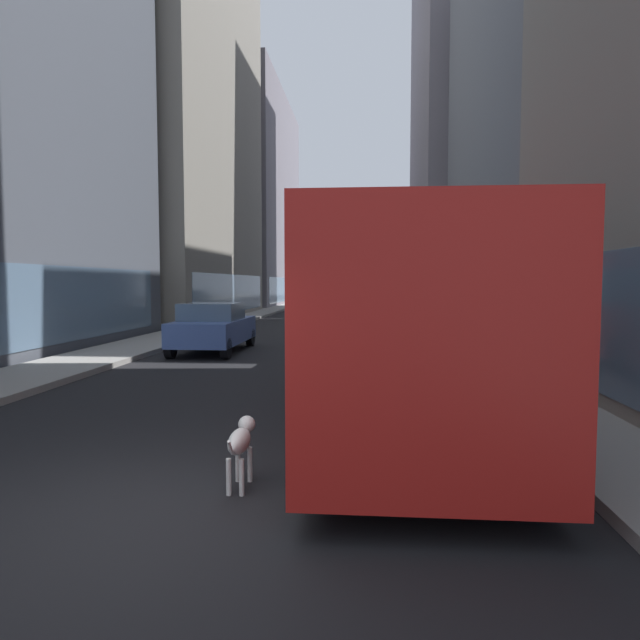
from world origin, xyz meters
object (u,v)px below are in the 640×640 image
(car_silver_sedan, at_px, (355,299))
(dalmatian_dog, at_px, (241,441))
(car_blue_hatchback, at_px, (213,327))
(transit_bus, at_px, (398,309))

(car_silver_sedan, height_order, dalmatian_dog, car_silver_sedan)
(car_blue_hatchback, distance_m, dalmatian_dog, 12.28)
(car_silver_sedan, distance_m, dalmatian_dog, 43.38)
(transit_bus, bearing_deg, car_silver_sedan, 92.35)
(transit_bus, height_order, dalmatian_dog, transit_bus)
(car_blue_hatchback, bearing_deg, car_silver_sedan, 82.80)
(car_silver_sedan, relative_size, car_blue_hatchback, 1.01)
(car_blue_hatchback, xyz_separation_m, dalmatian_dog, (3.62, -11.73, -0.31))
(car_blue_hatchback, relative_size, dalmatian_dog, 4.47)
(transit_bus, xyz_separation_m, car_silver_sedan, (-1.60, 38.99, -0.95))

